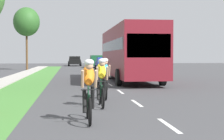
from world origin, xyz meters
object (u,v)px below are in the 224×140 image
object	(u,v)px
sedan_blue	(104,64)
suv_dark_green	(97,61)
cyclist_lead	(89,90)
cyclist_distant	(104,78)
street_tree_far	(27,22)
bus_maroon	(129,51)
cyclist_trailing	(101,82)
pickup_black	(75,61)

from	to	relation	value
sedan_blue	suv_dark_green	size ratio (longest dim) A/B	0.91
cyclist_lead	sedan_blue	bearing A→B (deg)	83.69
cyclist_distant	sedan_blue	size ratio (longest dim) A/B	0.40
street_tree_far	bus_maroon	bearing A→B (deg)	-65.30
sedan_blue	street_tree_far	world-z (taller)	street_tree_far
cyclist_lead	cyclist_distant	xyz separation A→B (m)	(0.87, 4.76, 0.00)
bus_maroon	sedan_blue	world-z (taller)	bus_maroon
cyclist_trailing	suv_dark_green	xyz separation A→B (m)	(2.89, 39.39, 0.14)
bus_maroon	sedan_blue	bearing A→B (deg)	89.98
cyclist_lead	suv_dark_green	bearing A→B (deg)	85.31
cyclist_trailing	bus_maroon	distance (m)	12.09
sedan_blue	cyclist_distant	bearing A→B (deg)	-95.58
cyclist_trailing	suv_dark_green	distance (m)	39.50
cyclist_distant	bus_maroon	size ratio (longest dim) A/B	0.15
cyclist_lead	pickup_black	distance (m)	51.48
bus_maroon	sedan_blue	size ratio (longest dim) A/B	2.70
cyclist_lead	sedan_blue	distance (m)	31.80
cyclist_lead	cyclist_trailing	world-z (taller)	same
bus_maroon	street_tree_far	world-z (taller)	street_tree_far
cyclist_distant	sedan_blue	bearing A→B (deg)	84.42
bus_maroon	street_tree_far	distance (m)	21.76
pickup_black	cyclist_lead	bearing A→B (deg)	-90.46
cyclist_distant	sedan_blue	distance (m)	26.98
pickup_black	suv_dark_green	bearing A→B (deg)	-72.17
pickup_black	street_tree_far	bearing A→B (deg)	-108.40
cyclist_distant	suv_dark_green	size ratio (longest dim) A/B	0.37
street_tree_far	sedan_blue	bearing A→B (deg)	-13.67
cyclist_trailing	sedan_blue	size ratio (longest dim) A/B	0.40
suv_dark_green	bus_maroon	bearing A→B (deg)	-89.91
cyclist_lead	bus_maroon	world-z (taller)	bus_maroon
sedan_blue	street_tree_far	distance (m)	10.45
bus_maroon	suv_dark_green	size ratio (longest dim) A/B	2.47
cyclist_trailing	pickup_black	size ratio (longest dim) A/B	0.34
cyclist_trailing	street_tree_far	distance (m)	32.10
cyclist_lead	street_tree_far	distance (m)	34.58
cyclist_distant	pickup_black	size ratio (longest dim) A/B	0.34
cyclist_lead	cyclist_trailing	bearing A→B (deg)	78.05
bus_maroon	street_tree_far	bearing A→B (deg)	114.70
bus_maroon	pickup_black	world-z (taller)	bus_maroon
cyclist_lead	bus_maroon	bearing A→B (deg)	76.31
cyclist_trailing	cyclist_distant	world-z (taller)	same
bus_maroon	street_tree_far	size ratio (longest dim) A/B	1.56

